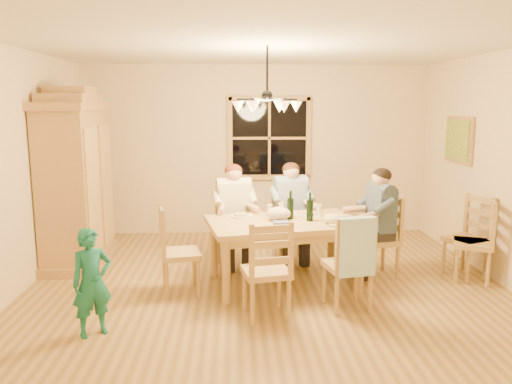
{
  "coord_description": "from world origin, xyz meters",
  "views": [
    {
      "loc": [
        -0.36,
        -5.52,
        2.06
      ],
      "look_at": [
        -0.12,
        0.1,
        1.09
      ],
      "focal_mm": 35.0,
      "sensor_mm": 36.0,
      "label": 1
    }
  ],
  "objects_px": {
    "adult_woman": "(234,202)",
    "child": "(92,282)",
    "chair_far_right": "(290,239)",
    "wine_bottle_b": "(310,207)",
    "chair_far_left": "(234,243)",
    "adult_plaid_man": "(291,200)",
    "dining_table": "(284,229)",
    "chair_near_left": "(266,286)",
    "chair_end_right": "(378,252)",
    "chair_end_left": "(181,267)",
    "chair_near_right": "(347,279)",
    "adult_slate_man": "(380,209)",
    "chair_spare_back": "(466,252)",
    "armoire": "(77,184)",
    "wine_bottle_a": "(290,205)",
    "chair_spare_front": "(472,256)",
    "chandelier": "(267,104)"
  },
  "relations": [
    {
      "from": "adult_woman",
      "to": "child",
      "type": "height_order",
      "value": "adult_woman"
    },
    {
      "from": "chair_far_right",
      "to": "wine_bottle_b",
      "type": "bearing_deg",
      "value": 86.54
    },
    {
      "from": "chair_far_left",
      "to": "adult_plaid_man",
      "type": "bearing_deg",
      "value": -180.0
    },
    {
      "from": "dining_table",
      "to": "adult_woman",
      "type": "relative_size",
      "value": 2.16
    },
    {
      "from": "dining_table",
      "to": "chair_near_left",
      "type": "height_order",
      "value": "chair_near_left"
    },
    {
      "from": "chair_far_right",
      "to": "chair_end_right",
      "type": "xyz_separation_m",
      "value": [
        1.0,
        -0.63,
        0.0
      ]
    },
    {
      "from": "adult_plaid_man",
      "to": "child",
      "type": "xyz_separation_m",
      "value": [
        -2.03,
        -2.08,
        -0.34
      ]
    },
    {
      "from": "chair_end_left",
      "to": "child",
      "type": "distance_m",
      "value": 1.22
    },
    {
      "from": "chair_near_right",
      "to": "wine_bottle_b",
      "type": "xyz_separation_m",
      "value": [
        -0.29,
        0.7,
        0.62
      ]
    },
    {
      "from": "chair_far_left",
      "to": "adult_slate_man",
      "type": "bearing_deg",
      "value": 153.43
    },
    {
      "from": "wine_bottle_b",
      "to": "chair_spare_back",
      "type": "xyz_separation_m",
      "value": [
        1.95,
        0.19,
        -0.62
      ]
    },
    {
      "from": "adult_woman",
      "to": "wine_bottle_b",
      "type": "bearing_deg",
      "value": 128.79
    },
    {
      "from": "child",
      "to": "chair_end_right",
      "type": "bearing_deg",
      "value": -6.72
    },
    {
      "from": "chair_near_right",
      "to": "chair_end_right",
      "type": "xyz_separation_m",
      "value": [
        0.59,
        0.94,
        0.0
      ]
    },
    {
      "from": "chair_spare_back",
      "to": "armoire",
      "type": "bearing_deg",
      "value": 56.93
    },
    {
      "from": "chair_far_right",
      "to": "wine_bottle_a",
      "type": "bearing_deg",
      "value": 71.92
    },
    {
      "from": "chair_end_left",
      "to": "chair_end_right",
      "type": "height_order",
      "value": "same"
    },
    {
      "from": "wine_bottle_a",
      "to": "child",
      "type": "distance_m",
      "value": 2.39
    },
    {
      "from": "chair_spare_front",
      "to": "chair_end_right",
      "type": "bearing_deg",
      "value": 101.8
    },
    {
      "from": "chair_far_left",
      "to": "chair_far_right",
      "type": "xyz_separation_m",
      "value": [
        0.75,
        0.15,
        0.0
      ]
    },
    {
      "from": "chair_near_left",
      "to": "chair_end_left",
      "type": "relative_size",
      "value": 1.0
    },
    {
      "from": "chair_end_right",
      "to": "adult_plaid_man",
      "type": "distance_m",
      "value": 1.3
    },
    {
      "from": "chair_end_right",
      "to": "adult_woman",
      "type": "height_order",
      "value": "adult_woman"
    },
    {
      "from": "chair_near_right",
      "to": "chair_spare_back",
      "type": "xyz_separation_m",
      "value": [
        1.67,
        0.89,
        0.0
      ]
    },
    {
      "from": "chair_end_left",
      "to": "adult_plaid_man",
      "type": "relative_size",
      "value": 1.13
    },
    {
      "from": "chair_far_left",
      "to": "chair_spare_back",
      "type": "xyz_separation_m",
      "value": [
        2.82,
        -0.54,
        0.0
      ]
    },
    {
      "from": "chair_far_right",
      "to": "armoire",
      "type": "bearing_deg",
      "value": -13.04
    },
    {
      "from": "chandelier",
      "to": "chair_far_left",
      "type": "height_order",
      "value": "chandelier"
    },
    {
      "from": "chandelier",
      "to": "chair_end_right",
      "type": "distance_m",
      "value": 2.26
    },
    {
      "from": "dining_table",
      "to": "adult_woman",
      "type": "distance_m",
      "value": 0.94
    },
    {
      "from": "chair_near_right",
      "to": "chair_near_left",
      "type": "bearing_deg",
      "value": 180.0
    },
    {
      "from": "adult_woman",
      "to": "wine_bottle_a",
      "type": "height_order",
      "value": "adult_woman"
    },
    {
      "from": "chair_end_left",
      "to": "wine_bottle_b",
      "type": "distance_m",
      "value": 1.6
    },
    {
      "from": "chair_far_left",
      "to": "chair_far_right",
      "type": "distance_m",
      "value": 0.76
    },
    {
      "from": "wine_bottle_a",
      "to": "chair_end_right",
      "type": "bearing_deg",
      "value": 6.22
    },
    {
      "from": "chair_near_right",
      "to": "chair_end_right",
      "type": "height_order",
      "value": "same"
    },
    {
      "from": "armoire",
      "to": "child",
      "type": "height_order",
      "value": "armoire"
    },
    {
      "from": "chair_end_right",
      "to": "wine_bottle_a",
      "type": "bearing_deg",
      "value": 85.1
    },
    {
      "from": "chandelier",
      "to": "wine_bottle_a",
      "type": "relative_size",
      "value": 2.33
    },
    {
      "from": "wine_bottle_b",
      "to": "chair_far_right",
      "type": "bearing_deg",
      "value": 97.66
    },
    {
      "from": "chair_spare_front",
      "to": "chair_spare_back",
      "type": "distance_m",
      "value": 0.16
    },
    {
      "from": "chair_far_right",
      "to": "adult_woman",
      "type": "bearing_deg",
      "value": -0.0
    },
    {
      "from": "chair_far_right",
      "to": "adult_plaid_man",
      "type": "xyz_separation_m",
      "value": [
        -0.0,
        0.0,
        0.54
      ]
    },
    {
      "from": "chair_end_left",
      "to": "wine_bottle_b",
      "type": "xyz_separation_m",
      "value": [
        1.46,
        0.21,
        0.62
      ]
    },
    {
      "from": "chandelier",
      "to": "adult_plaid_man",
      "type": "xyz_separation_m",
      "value": [
        0.38,
        0.9,
        -1.24
      ]
    },
    {
      "from": "chair_far_right",
      "to": "chair_near_right",
      "type": "height_order",
      "value": "same"
    },
    {
      "from": "adult_woman",
      "to": "adult_plaid_man",
      "type": "bearing_deg",
      "value": -180.0
    },
    {
      "from": "chandelier",
      "to": "wine_bottle_a",
      "type": "height_order",
      "value": "chandelier"
    },
    {
      "from": "armoire",
      "to": "wine_bottle_a",
      "type": "relative_size",
      "value": 6.97
    },
    {
      "from": "chandelier",
      "to": "chair_far_left",
      "type": "relative_size",
      "value": 0.78
    }
  ]
}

